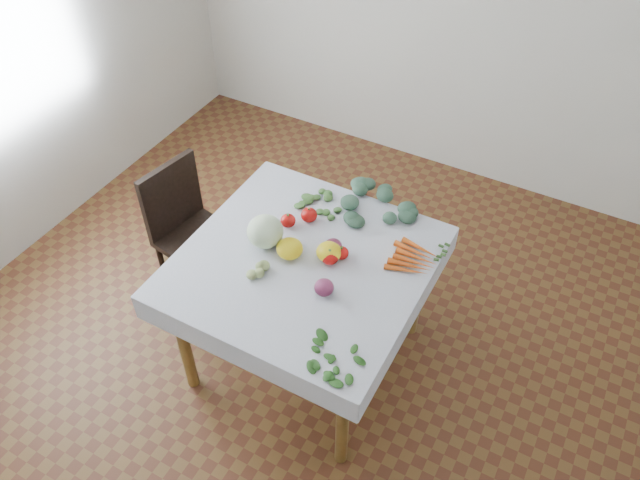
# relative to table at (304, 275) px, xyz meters

# --- Properties ---
(ground) EXTENTS (4.00, 4.00, 0.00)m
(ground) POSITION_rel_table_xyz_m (0.00, 0.00, -0.65)
(ground) COLOR brown
(table) EXTENTS (1.00, 1.00, 0.75)m
(table) POSITION_rel_table_xyz_m (0.00, 0.00, 0.00)
(table) COLOR brown
(table) RESTS_ON ground
(tablecloth) EXTENTS (1.12, 1.12, 0.01)m
(tablecloth) POSITION_rel_table_xyz_m (0.00, 0.00, 0.10)
(tablecloth) COLOR white
(tablecloth) RESTS_ON table
(chair) EXTENTS (0.44, 0.44, 0.85)m
(chair) POSITION_rel_table_xyz_m (-0.85, 0.16, -0.17)
(chair) COLOR black
(chair) RESTS_ON ground
(cabbage) EXTENTS (0.21, 0.21, 0.16)m
(cabbage) POSITION_rel_table_xyz_m (-0.22, 0.01, 0.18)
(cabbage) COLOR silver
(cabbage) RESTS_ON tablecloth
(tomato_a) EXTENTS (0.10, 0.10, 0.07)m
(tomato_a) POSITION_rel_table_xyz_m (-0.19, 0.17, 0.14)
(tomato_a) COLOR red
(tomato_a) RESTS_ON tablecloth
(tomato_b) EXTENTS (0.10, 0.10, 0.07)m
(tomato_b) POSITION_rel_table_xyz_m (-0.11, 0.25, 0.14)
(tomato_b) COLOR red
(tomato_b) RESTS_ON tablecloth
(tomato_c) EXTENTS (0.08, 0.08, 0.06)m
(tomato_c) POSITION_rel_table_xyz_m (0.15, 0.10, 0.13)
(tomato_c) COLOR red
(tomato_c) RESTS_ON tablecloth
(tomato_d) EXTENTS (0.10, 0.10, 0.07)m
(tomato_d) POSITION_rel_table_xyz_m (0.11, 0.05, 0.14)
(tomato_d) COLOR red
(tomato_d) RESTS_ON tablecloth
(heirloom_back) EXTENTS (0.13, 0.13, 0.08)m
(heirloom_back) POSITION_rel_table_xyz_m (0.10, 0.07, 0.14)
(heirloom_back) COLOR yellow
(heirloom_back) RESTS_ON tablecloth
(heirloom_front) EXTENTS (0.16, 0.16, 0.09)m
(heirloom_front) POSITION_rel_table_xyz_m (-0.07, -0.00, 0.15)
(heirloom_front) COLOR yellow
(heirloom_front) RESTS_ON tablecloth
(onion_a) EXTENTS (0.09, 0.09, 0.07)m
(onion_a) POSITION_rel_table_xyz_m (0.09, 0.11, 0.14)
(onion_a) COLOR #531733
(onion_a) RESTS_ON tablecloth
(onion_b) EXTENTS (0.11, 0.11, 0.08)m
(onion_b) POSITION_rel_table_xyz_m (0.18, -0.13, 0.14)
(onion_b) COLOR #531733
(onion_b) RESTS_ON tablecloth
(tomatillo_cluster) EXTENTS (0.10, 0.11, 0.04)m
(tomatillo_cluster) POSITION_rel_table_xyz_m (-0.13, -0.16, 0.12)
(tomatillo_cluster) COLOR #A1B266
(tomatillo_cluster) RESTS_ON tablecloth
(carrot_bunch) EXTENTS (0.21, 0.24, 0.03)m
(carrot_bunch) POSITION_rel_table_xyz_m (0.45, 0.24, 0.12)
(carrot_bunch) COLOR #FD561C
(carrot_bunch) RESTS_ON tablecloth
(kale_bunch) EXTENTS (0.39, 0.33, 0.05)m
(kale_bunch) POSITION_rel_table_xyz_m (0.16, 0.49, 0.13)
(kale_bunch) COLOR #365842
(kale_bunch) RESTS_ON tablecloth
(basil_bunch) EXTENTS (0.26, 0.18, 0.01)m
(basil_bunch) POSITION_rel_table_xyz_m (0.39, -0.43, 0.11)
(basil_bunch) COLOR #285A1C
(basil_bunch) RESTS_ON tablecloth
(dill_bunch) EXTENTS (0.21, 0.18, 0.02)m
(dill_bunch) POSITION_rel_table_xyz_m (-0.12, 0.39, 0.11)
(dill_bunch) COLOR #467837
(dill_bunch) RESTS_ON tablecloth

